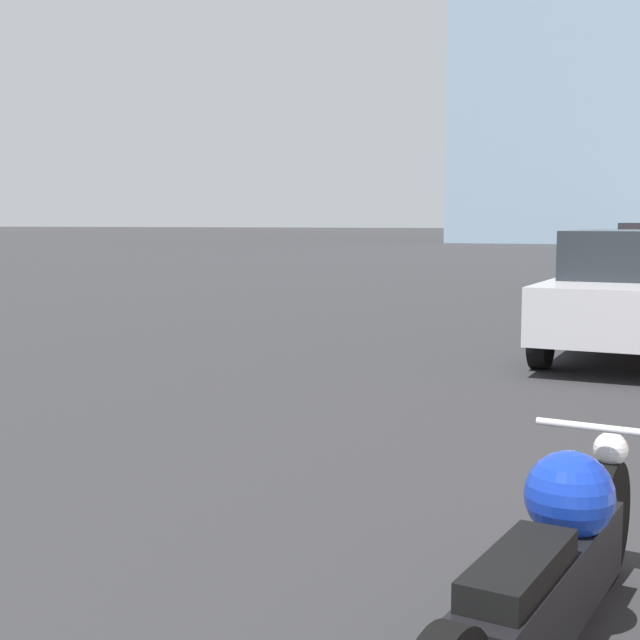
{
  "coord_description": "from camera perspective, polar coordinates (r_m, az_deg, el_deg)",
  "views": [
    {
      "loc": [
        4.0,
        0.98,
        1.69
      ],
      "look_at": [
        1.34,
        7.61,
        0.89
      ],
      "focal_mm": 50.0,
      "sensor_mm": 36.0,
      "label": 1
    }
  ],
  "objects": [
    {
      "name": "motorcycle",
      "position": [
        3.59,
        14.52,
        -15.21
      ],
      "size": [
        0.68,
        2.53,
        0.78
      ],
      "rotation": [
        0.0,
        0.0,
        -0.15
      ],
      "color": "black",
      "rests_on": "ground_plane"
    },
    {
      "name": "parked_car_silver",
      "position": [
        11.64,
        19.18,
        1.69
      ],
      "size": [
        1.99,
        4.5,
        1.57
      ],
      "rotation": [
        0.0,
        0.0,
        -0.07
      ],
      "color": "#BCBCC1",
      "rests_on": "ground_plane"
    }
  ]
}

